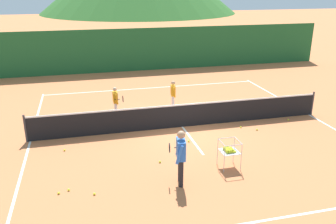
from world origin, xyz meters
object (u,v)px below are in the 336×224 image
tennis_ball_0 (160,162)px  tennis_ball_1 (241,127)px  tennis_net (183,115)px  ball_cart (229,150)px  instructor (181,153)px  student_0 (116,99)px  tennis_ball_6 (64,150)px  student_1 (173,92)px  tennis_ball_3 (257,130)px  tennis_ball_9 (69,190)px  tennis_ball_8 (288,120)px  tennis_ball_5 (94,194)px  tennis_ball_2 (59,193)px  tennis_ball_7 (189,141)px

tennis_ball_0 → tennis_ball_1: 4.37m
tennis_net → ball_cart: (0.48, -3.58, 0.10)m
instructor → tennis_ball_0: bearing=102.0°
student_0 → tennis_ball_6: 3.72m
student_1 → tennis_ball_1: 3.61m
tennis_ball_3 → tennis_ball_9: same height
tennis_ball_1 → tennis_ball_8: 2.33m
tennis_ball_1 → tennis_ball_5: size_ratio=1.00×
tennis_ball_1 → tennis_ball_9: size_ratio=1.00×
instructor → tennis_ball_6: size_ratio=24.47×
tennis_ball_2 → ball_cart: bearing=3.3°
tennis_ball_3 → tennis_ball_2: bearing=-159.5°
tennis_net → tennis_ball_8: bearing=-5.1°
tennis_ball_2 → tennis_ball_7: bearing=28.2°
student_1 → tennis_ball_5: (-3.91, -6.33, -0.78)m
student_0 → tennis_ball_5: size_ratio=19.65×
tennis_ball_8 → tennis_ball_2: bearing=-159.5°
tennis_ball_8 → instructor: bearing=-147.4°
instructor → tennis_ball_6: instructor is taller
instructor → tennis_ball_9: bearing=173.2°
tennis_ball_1 → ball_cart: bearing=-121.6°
tennis_net → tennis_ball_1: size_ratio=176.25×
tennis_ball_5 → tennis_ball_8: size_ratio=1.00×
tennis_net → student_0: bearing=143.6°
tennis_ball_3 → tennis_ball_6: 7.37m
ball_cart → student_0: bearing=118.6°
tennis_net → instructor: instructor is taller
tennis_ball_0 → tennis_ball_1: size_ratio=1.00×
tennis_ball_1 → tennis_ball_8: size_ratio=1.00×
tennis_ball_0 → tennis_ball_7: size_ratio=1.00×
tennis_ball_9 → tennis_ball_7: bearing=28.6°
instructor → ball_cart: 1.88m
tennis_net → ball_cart: 3.61m
tennis_net → tennis_ball_8: 4.62m
instructor → tennis_ball_7: (1.09, 2.69, -0.96)m
tennis_ball_0 → tennis_net: bearing=60.6°
tennis_net → tennis_ball_9: tennis_net is taller
tennis_ball_1 → tennis_ball_2: bearing=-155.3°
tennis_net → tennis_ball_9: (-4.42, -3.77, -0.47)m
tennis_ball_8 → tennis_ball_9: (-9.00, -3.37, 0.00)m
student_0 → tennis_ball_1: size_ratio=19.65×
instructor → student_0: (-1.20, 5.97, -0.20)m
ball_cart → tennis_ball_6: size_ratio=13.22×
student_1 → tennis_ball_6: bearing=-145.3°
tennis_ball_7 → tennis_ball_0: bearing=-136.4°
tennis_ball_6 → tennis_ball_0: bearing=-28.5°
tennis_net → instructor: bearing=-107.0°
ball_cart → tennis_ball_3: ball_cart is taller
tennis_ball_2 → tennis_ball_6: same height
tennis_ball_0 → tennis_ball_1: same height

